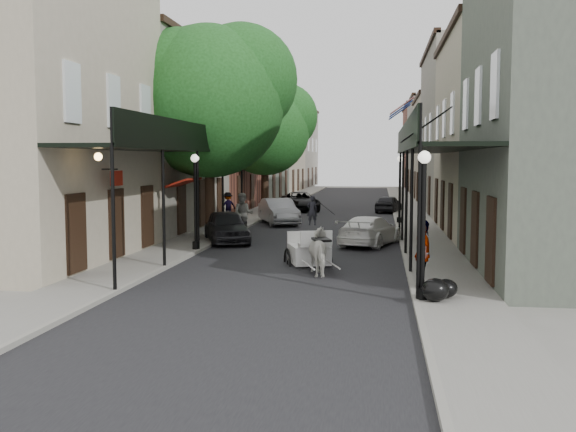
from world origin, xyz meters
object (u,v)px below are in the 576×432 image
(horse, at_px, (322,252))
(car_left_near, at_px, (226,226))
(pedestrian_sidewalk_right, at_px, (423,254))
(pedestrian_walking, at_px, (243,214))
(car_left_mid, at_px, (279,211))
(car_right_near, at_px, (370,231))
(car_right_far, at_px, (388,204))
(tree_near, at_px, (219,95))
(lamppost_right_near, at_px, (423,223))
(lamppost_left, at_px, (195,200))
(carriage, at_px, (307,236))
(lamppost_right_far, at_px, (400,188))
(pedestrian_sidewalk_left, at_px, (228,206))
(tree_far, at_px, (271,126))
(car_left_far, at_px, (300,201))

(horse, xyz_separation_m, car_left_near, (-4.84, 7.25, -0.02))
(pedestrian_sidewalk_right, bearing_deg, horse, 48.25)
(horse, height_order, pedestrian_walking, pedestrian_walking)
(car_left_mid, distance_m, car_right_near, 9.75)
(pedestrian_walking, relative_size, car_right_far, 0.58)
(pedestrian_walking, bearing_deg, tree_near, -116.94)
(pedestrian_sidewalk_right, relative_size, car_right_near, 0.44)
(lamppost_right_near, height_order, pedestrian_sidewalk_right, lamppost_right_near)
(lamppost_left, bearing_deg, carriage, -24.46)
(lamppost_right_far, bearing_deg, car_right_near, -99.34)
(pedestrian_sidewalk_right, bearing_deg, carriage, 36.01)
(lamppost_right_near, height_order, car_left_near, lamppost_right_near)
(pedestrian_walking, height_order, pedestrian_sidewalk_left, pedestrian_walking)
(lamppost_left, bearing_deg, pedestrian_walking, 84.31)
(horse, distance_m, pedestrian_sidewalk_right, 3.80)
(lamppost_right_near, bearing_deg, tree_far, 107.68)
(pedestrian_sidewalk_left, bearing_deg, lamppost_right_far, 137.93)
(pedestrian_sidewalk_left, bearing_deg, tree_far, -144.86)
(car_right_near, bearing_deg, lamppost_left, 41.94)
(tree_far, relative_size, lamppost_right_far, 2.32)
(car_left_mid, height_order, car_left_far, car_left_mid)
(car_left_mid, bearing_deg, pedestrian_walking, -121.93)
(car_left_far, distance_m, car_right_far, 6.22)
(tree_far, height_order, lamppost_right_near, tree_far)
(lamppost_left, height_order, car_right_far, lamppost_left)
(lamppost_left, relative_size, pedestrian_walking, 1.84)
(lamppost_right_far, height_order, pedestrian_sidewalk_left, lamppost_right_far)
(tree_far, distance_m, carriage, 21.40)
(tree_far, height_order, lamppost_right_far, tree_far)
(horse, bearing_deg, pedestrian_sidewalk_left, -85.58)
(tree_far, height_order, car_left_mid, tree_far)
(lamppost_right_far, distance_m, pedestrian_sidewalk_right, 18.64)
(carriage, relative_size, pedestrian_walking, 1.21)
(lamppost_right_far, bearing_deg, pedestrian_walking, -141.82)
(tree_near, height_order, pedestrian_sidewalk_left, tree_near)
(lamppost_left, relative_size, lamppost_right_far, 1.00)
(tree_near, distance_m, pedestrian_sidewalk_right, 14.71)
(pedestrian_sidewalk_right, bearing_deg, car_left_far, 10.67)
(tree_far, xyz_separation_m, lamppost_left, (0.15, -18.18, -3.79))
(lamppost_left, relative_size, car_left_far, 0.77)
(tree_far, relative_size, horse, 4.99)
(tree_near, xyz_separation_m, car_left_mid, (1.60, 7.06, -5.77))
(tree_near, height_order, car_left_far, tree_near)
(lamppost_right_far, height_order, pedestrian_sidewalk_right, lamppost_right_far)
(lamppost_right_near, distance_m, horse, 4.89)
(carriage, relative_size, car_right_near, 0.57)
(lamppost_right_near, xyz_separation_m, car_right_far, (-0.50, 28.38, -1.45))
(tree_far, height_order, horse, tree_far)
(lamppost_left, bearing_deg, lamppost_right_far, 55.65)
(lamppost_right_far, relative_size, car_left_far, 0.77)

